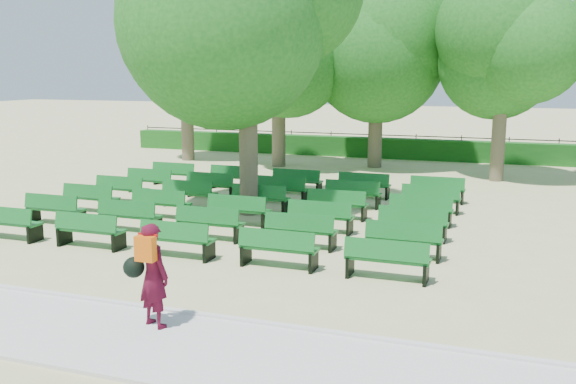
{
  "coord_description": "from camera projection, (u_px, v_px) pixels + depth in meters",
  "views": [
    {
      "loc": [
        5.25,
        -14.88,
        3.87
      ],
      "look_at": [
        0.31,
        -1.0,
        1.1
      ],
      "focal_mm": 40.0,
      "sensor_mm": 36.0,
      "label": 1
    }
  ],
  "objects": [
    {
      "name": "fence",
      "position": [
        393.0,
        157.0,
        29.55
      ],
      "size": [
        26.0,
        0.1,
        1.02
      ],
      "primitive_type": null,
      "color": "black",
      "rests_on": "ground"
    },
    {
      "name": "tree_among",
      "position": [
        247.0,
        25.0,
        16.8
      ],
      "size": [
        5.19,
        5.19,
        7.44
      ],
      "color": "brown",
      "rests_on": "ground"
    },
    {
      "name": "paving",
      "position": [
        121.0,
        339.0,
        9.36
      ],
      "size": [
        30.0,
        2.2,
        0.06
      ],
      "primitive_type": "cube",
      "color": "silver",
      "rests_on": "ground"
    },
    {
      "name": "ground",
      "position": [
        290.0,
        227.0,
        16.22
      ],
      "size": [
        120.0,
        120.0,
        0.0
      ],
      "primitive_type": "plane",
      "color": "#C2BC81"
    },
    {
      "name": "bench_array",
      "position": [
        250.0,
        215.0,
        17.19
      ],
      "size": [
        1.6,
        0.54,
        1.0
      ],
      "rotation": [
        0.0,
        0.0,
        0.03
      ],
      "color": "#116522",
      "rests_on": "ground"
    },
    {
      "name": "curb",
      "position": [
        162.0,
        310.0,
        10.42
      ],
      "size": [
        30.0,
        0.12,
        0.1
      ],
      "primitive_type": "cube",
      "color": "silver",
      "rests_on": "ground"
    },
    {
      "name": "hedge",
      "position": [
        392.0,
        148.0,
        29.1
      ],
      "size": [
        26.0,
        0.7,
        0.9
      ],
      "primitive_type": "cube",
      "color": "#185918",
      "rests_on": "ground"
    },
    {
      "name": "tree_line",
      "position": [
        373.0,
        171.0,
        25.48
      ],
      "size": [
        21.8,
        6.8,
        7.04
      ],
      "primitive_type": null,
      "color": "#1F671D",
      "rests_on": "ground"
    },
    {
      "name": "person",
      "position": [
        151.0,
        273.0,
        9.61
      ],
      "size": [
        0.8,
        0.56,
        1.6
      ],
      "rotation": [
        0.0,
        0.0,
        2.79
      ],
      "color": "#460A1B",
      "rests_on": "ground"
    }
  ]
}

